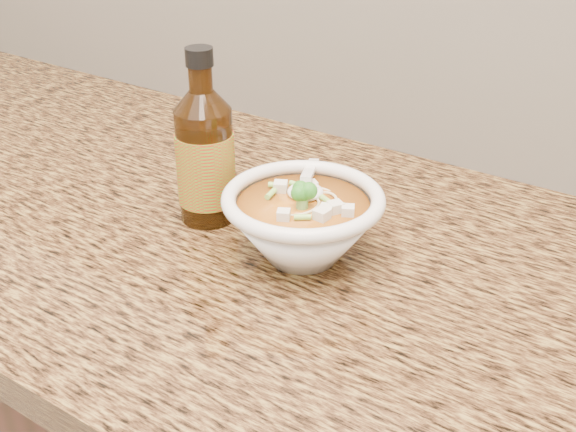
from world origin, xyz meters
The scene contains 3 objects.
counter_slab centered at (0.00, 1.68, 0.88)m, with size 4.00×0.68×0.04m, color olive.
soup_bowl centered at (-0.09, 1.65, 0.94)m, with size 0.18×0.20×0.10m.
hot_sauce_bottle centered at (-0.24, 1.66, 0.98)m, with size 0.07×0.07×0.21m.
Camera 1 is at (0.28, 1.07, 1.34)m, focal length 45.00 mm.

